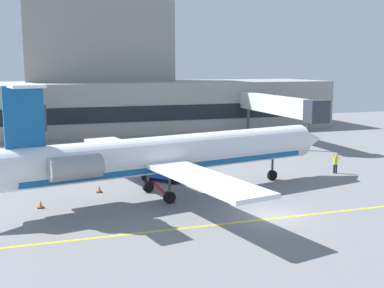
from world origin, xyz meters
TOP-DOWN VIEW (x-y plane):
  - ground at (-0.00, 0.00)m, footprint 120.00×120.00m
  - terminal_building at (0.62, 48.83)m, footprint 57.51×16.92m
  - jet_bridge_west at (-15.24, 29.53)m, footprint 2.40×19.47m
  - jet_bridge_east at (15.91, 28.70)m, footprint 2.40×21.10m
  - regional_jet at (-5.60, 7.01)m, footprint 31.97×25.45m
  - pushback_tractor at (-4.24, 11.78)m, footprint 3.86×3.95m
  - marshaller at (11.76, 9.87)m, footprint 0.62×0.68m
  - safety_cone_alpha at (-15.12, 6.74)m, footprint 0.47×0.47m
  - safety_cone_bravo at (1.93, 6.44)m, footprint 0.47×0.47m
  - safety_cone_charlie at (-10.51, 9.81)m, footprint 0.47×0.47m

SIDE VIEW (x-z plane):
  - ground at x=0.00m, z-range -0.10..0.00m
  - safety_cone_alpha at x=-15.12m, z-range -0.03..0.52m
  - safety_cone_bravo at x=1.93m, z-range -0.03..0.52m
  - safety_cone_charlie at x=-10.51m, z-range -0.03..0.52m
  - pushback_tractor at x=-4.24m, z-range -0.08..1.93m
  - marshaller at x=11.76m, z-range 0.01..1.93m
  - regional_jet at x=-5.60m, z-range -1.16..7.81m
  - jet_bridge_east at x=15.91m, z-range 1.73..7.93m
  - jet_bridge_west at x=-15.24m, z-range 1.82..8.22m
  - terminal_building at x=0.62m, z-range -3.12..16.99m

